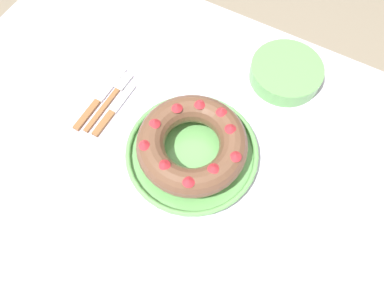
% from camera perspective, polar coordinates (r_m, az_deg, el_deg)
% --- Properties ---
extents(ground_plane, '(8.00, 8.00, 0.00)m').
position_cam_1_polar(ground_plane, '(1.55, -0.14, -14.17)').
color(ground_plane, gray).
extents(dining_table, '(1.38, 0.95, 0.73)m').
position_cam_1_polar(dining_table, '(0.93, -0.22, -5.86)').
color(dining_table, silver).
rests_on(dining_table, ground_plane).
extents(serving_dish, '(0.30, 0.30, 0.03)m').
position_cam_1_polar(serving_dish, '(0.85, 0.00, -1.31)').
color(serving_dish, '#6BB760').
rests_on(serving_dish, dining_table).
extents(bundt_cake, '(0.24, 0.24, 0.07)m').
position_cam_1_polar(bundt_cake, '(0.81, 0.00, 0.02)').
color(bundt_cake, brown).
rests_on(bundt_cake, serving_dish).
extents(fork, '(0.02, 0.19, 0.01)m').
position_cam_1_polar(fork, '(0.95, -12.15, 6.97)').
color(fork, '#936038').
rests_on(fork, dining_table).
extents(serving_knife, '(0.02, 0.20, 0.01)m').
position_cam_1_polar(serving_knife, '(0.95, -14.28, 6.21)').
color(serving_knife, '#936038').
rests_on(serving_knife, dining_table).
extents(cake_knife, '(0.02, 0.17, 0.01)m').
position_cam_1_polar(cake_knife, '(0.93, -12.18, 4.67)').
color(cake_knife, '#936038').
rests_on(cake_knife, dining_table).
extents(side_bowl, '(0.18, 0.18, 0.04)m').
position_cam_1_polar(side_bowl, '(0.98, 14.12, 10.52)').
color(side_bowl, '#6BB760').
rests_on(side_bowl, dining_table).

